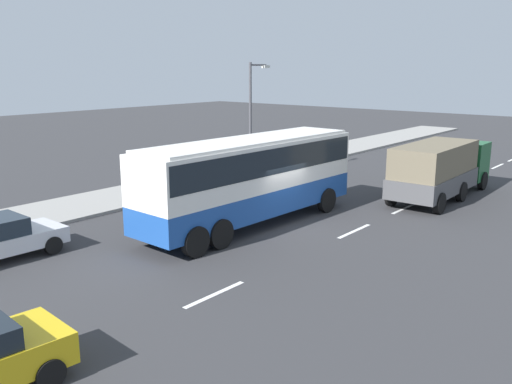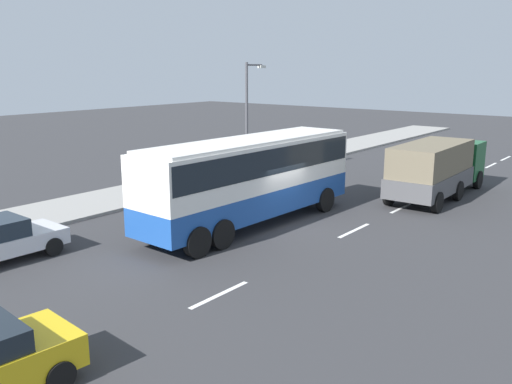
# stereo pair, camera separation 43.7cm
# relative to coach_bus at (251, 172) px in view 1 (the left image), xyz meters

# --- Properties ---
(ground_plane) EXTENTS (120.00, 120.00, 0.00)m
(ground_plane) POSITION_rel_coach_bus_xyz_m (0.74, -1.07, -2.21)
(ground_plane) COLOR #333335
(sidewalk_curb) EXTENTS (80.00, 4.00, 0.15)m
(sidewalk_curb) POSITION_rel_coach_bus_xyz_m (0.74, 7.95, -2.14)
(sidewalk_curb) COLOR gray
(sidewalk_curb) RESTS_ON ground_plane
(lane_centreline) EXTENTS (44.36, 0.16, 0.01)m
(lane_centreline) POSITION_rel_coach_bus_xyz_m (3.89, -3.76, -2.21)
(lane_centreline) COLOR white
(lane_centreline) RESTS_ON ground_plane
(coach_bus) EXTENTS (10.83, 2.94, 3.58)m
(coach_bus) POSITION_rel_coach_bus_xyz_m (0.00, 0.00, 0.00)
(coach_bus) COLOR #1E4C9E
(coach_bus) RESTS_ON ground_plane
(cargo_truck) EXTENTS (8.12, 2.68, 2.80)m
(cargo_truck) POSITION_rel_coach_bus_xyz_m (9.69, -4.14, -0.67)
(cargo_truck) COLOR #19592D
(cargo_truck) RESTS_ON ground_plane
(pedestrian_near_curb) EXTENTS (0.32, 0.32, 1.52)m
(pedestrian_near_curb) POSITION_rel_coach_bus_xyz_m (4.28, 7.62, -1.19)
(pedestrian_near_curb) COLOR #38334C
(pedestrian_near_curb) RESTS_ON sidewalk_curb
(pedestrian_at_crossing) EXTENTS (0.32, 0.32, 1.66)m
(pedestrian_at_crossing) POSITION_rel_coach_bus_xyz_m (2.96, 7.82, -1.11)
(pedestrian_at_crossing) COLOR brown
(pedestrian_at_crossing) RESTS_ON sidewalk_curb
(street_lamp) EXTENTS (1.74, 0.24, 6.51)m
(street_lamp) POSITION_rel_coach_bus_xyz_m (7.65, 6.32, 1.70)
(street_lamp) COLOR #47474C
(street_lamp) RESTS_ON sidewalk_curb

